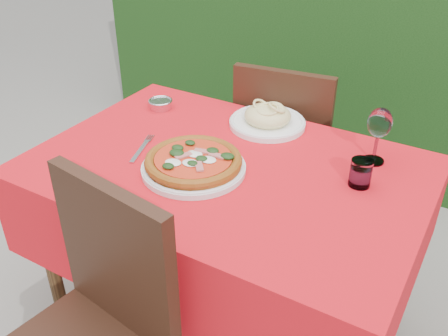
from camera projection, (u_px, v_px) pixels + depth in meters
The scene contains 11 objects.
ground at pixel (226, 323), 2.01m from camera, with size 60.00×60.00×0.00m, color slate.
hedge at pixel (373, 9), 2.66m from camera, with size 3.20×0.55×1.78m.
dining_table at pixel (226, 203), 1.70m from camera, with size 1.26×0.86×0.75m.
chair_near at pixel (93, 325), 1.33m from camera, with size 0.47×0.47×0.92m.
chair_far at pixel (286, 147), 2.19m from camera, with size 0.46×0.46×0.90m.
pizza_plate at pixel (193, 163), 1.57m from camera, with size 0.35×0.35×0.06m.
pasta_plate at pixel (267, 119), 1.84m from camera, with size 0.28×0.28×0.08m.
water_glass at pixel (360, 174), 1.50m from camera, with size 0.07×0.07×0.09m.
wine_glass at pixel (380, 125), 1.56m from camera, with size 0.08×0.08×0.19m.
fork at pixel (140, 151), 1.69m from camera, with size 0.03×0.21×0.01m, color #B9B9C0.
steel_ramekin at pixel (161, 105), 1.98m from camera, with size 0.09×0.09×0.03m, color silver.
Camera 1 is at (0.70, -1.19, 1.59)m, focal length 40.00 mm.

